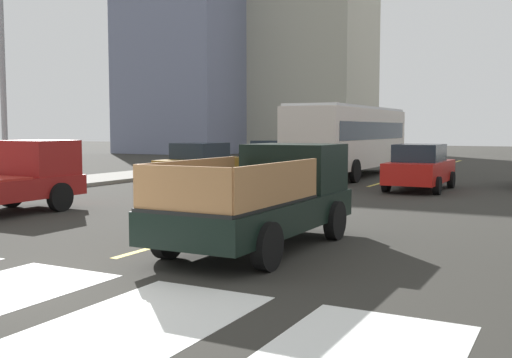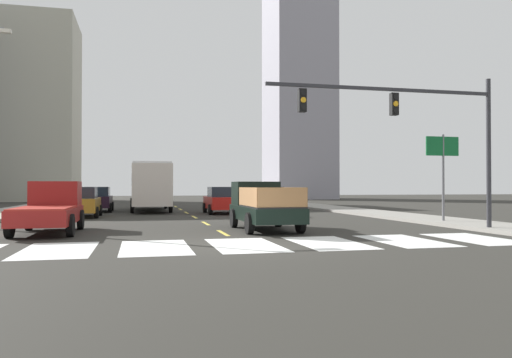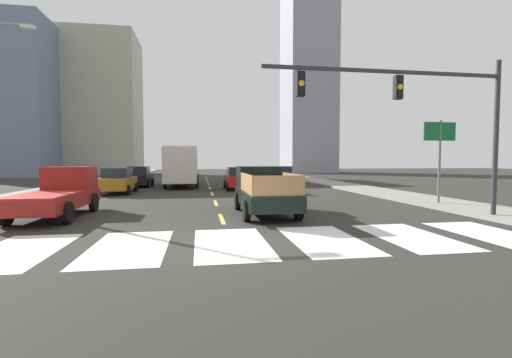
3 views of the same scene
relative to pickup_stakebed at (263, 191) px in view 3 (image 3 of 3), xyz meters
name	(u,v)px [view 3 (image 3 of 3)]	position (x,y,z in m)	size (l,w,h in m)	color
ground_plane	(231,243)	(-1.84, -5.25, -0.94)	(160.00, 160.00, 0.00)	#2C2B26
sidewalk_right	(348,186)	(9.49, 12.75, -0.86)	(3.21, 110.00, 0.15)	gray
sidewalk_left	(53,190)	(-13.17, 12.75, -0.86)	(3.21, 110.00, 0.15)	gray
crosswalk_stripe_1	(17,251)	(-7.11, -5.25, -0.93)	(1.95, 3.81, 0.01)	silver
crosswalk_stripe_2	(129,247)	(-4.48, -5.25, -0.93)	(1.95, 3.81, 0.01)	silver
crosswalk_stripe_3	(231,243)	(-1.84, -5.25, -0.93)	(1.95, 3.81, 0.01)	silver
crosswalk_stripe_4	(324,240)	(0.80, -5.25, -0.93)	(1.95, 3.81, 0.01)	silver
crosswalk_stripe_5	(410,236)	(3.43, -5.25, -0.93)	(1.95, 3.81, 0.01)	silver
crosswalk_stripe_6	(489,233)	(6.07, -5.25, -0.93)	(1.95, 3.81, 0.01)	silver
lane_dash_0	(222,219)	(-1.84, -1.25, -0.93)	(0.16, 2.40, 0.01)	gold
lane_dash_1	(216,203)	(-1.84, 3.75, -0.93)	(0.16, 2.40, 0.01)	gold
lane_dash_2	(212,194)	(-1.84, 8.75, -0.93)	(0.16, 2.40, 0.01)	gold
lane_dash_3	(210,188)	(-1.84, 13.75, -0.93)	(0.16, 2.40, 0.01)	gold
lane_dash_4	(208,184)	(-1.84, 18.75, -0.93)	(0.16, 2.40, 0.01)	gold
lane_dash_5	(207,181)	(-1.84, 23.75, -0.93)	(0.16, 2.40, 0.01)	gold
lane_dash_6	(206,178)	(-1.84, 28.75, -0.93)	(0.16, 2.40, 0.01)	gold
lane_dash_7	(206,177)	(-1.84, 33.75, -0.93)	(0.16, 2.40, 0.01)	gold
pickup_stakebed	(263,191)	(0.00, 0.00, 0.00)	(2.18, 5.20, 1.96)	black
pickup_dark	(60,193)	(-8.23, 0.56, -0.02)	(2.18, 5.20, 1.96)	maroon
city_bus	(183,163)	(-4.11, 16.98, 1.02)	(2.72, 10.80, 3.32)	silver
sedan_near_left	(280,176)	(4.35, 15.50, -0.08)	(2.02, 4.40, 1.72)	black
sedan_mid	(118,181)	(-8.10, 10.16, -0.08)	(2.02, 4.40, 1.72)	#A7721F
sedan_near_right	(238,178)	(0.27, 12.14, -0.08)	(2.02, 4.40, 1.72)	red
sedan_far	(139,177)	(-7.71, 16.26, -0.08)	(2.02, 4.40, 1.72)	black
traffic_signal_gantry	(427,106)	(5.55, -2.84, 3.27)	(9.16, 0.27, 6.00)	#2D2D33
direction_sign_green	(440,144)	(8.99, 1.00, 2.10)	(1.70, 0.12, 4.20)	slate
tower_tall_centre	(309,37)	(17.00, 47.48, 23.57)	(8.34, 9.49, 49.01)	#95929E
block_mid_left	(101,106)	(-18.10, 45.16, 10.02)	(11.48, 10.06, 21.92)	#AFAC98
block_mid_right	(11,99)	(-27.69, 37.85, 9.62)	(10.74, 9.42, 21.11)	slate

